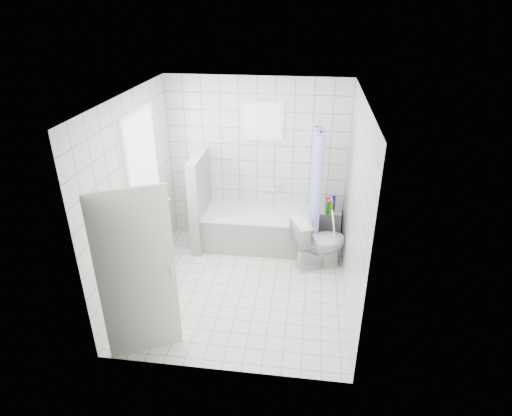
# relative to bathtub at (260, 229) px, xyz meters

# --- Properties ---
(ground) EXTENTS (3.00, 3.00, 0.00)m
(ground) POSITION_rel_bathtub_xyz_m (-0.11, -1.12, -0.29)
(ground) COLOR white
(ground) RESTS_ON ground
(ceiling) EXTENTS (3.00, 3.00, 0.00)m
(ceiling) POSITION_rel_bathtub_xyz_m (-0.11, -1.12, 2.31)
(ceiling) COLOR white
(ceiling) RESTS_ON ground
(wall_back) EXTENTS (2.80, 0.02, 2.60)m
(wall_back) POSITION_rel_bathtub_xyz_m (-0.11, 0.38, 1.01)
(wall_back) COLOR white
(wall_back) RESTS_ON ground
(wall_front) EXTENTS (2.80, 0.02, 2.60)m
(wall_front) POSITION_rel_bathtub_xyz_m (-0.11, -2.62, 1.01)
(wall_front) COLOR white
(wall_front) RESTS_ON ground
(wall_left) EXTENTS (0.02, 3.00, 2.60)m
(wall_left) POSITION_rel_bathtub_xyz_m (-1.51, -1.12, 1.01)
(wall_left) COLOR white
(wall_left) RESTS_ON ground
(wall_right) EXTENTS (0.02, 3.00, 2.60)m
(wall_right) POSITION_rel_bathtub_xyz_m (1.29, -1.12, 1.01)
(wall_right) COLOR white
(wall_right) RESTS_ON ground
(window_left) EXTENTS (0.01, 0.90, 1.40)m
(window_left) POSITION_rel_bathtub_xyz_m (-1.46, -0.82, 1.31)
(window_left) COLOR white
(window_left) RESTS_ON wall_left
(window_back) EXTENTS (0.50, 0.01, 0.50)m
(window_back) POSITION_rel_bathtub_xyz_m (-0.01, 0.33, 1.66)
(window_back) COLOR white
(window_back) RESTS_ON wall_back
(window_sill) EXTENTS (0.18, 1.02, 0.08)m
(window_sill) POSITION_rel_bathtub_xyz_m (-1.42, -0.82, 0.57)
(window_sill) COLOR white
(window_sill) RESTS_ON wall_left
(door) EXTENTS (0.73, 0.40, 2.00)m
(door) POSITION_rel_bathtub_xyz_m (-1.00, -2.42, 0.71)
(door) COLOR silver
(door) RESTS_ON ground
(bathtub) EXTENTS (1.76, 0.77, 0.58)m
(bathtub) POSITION_rel_bathtub_xyz_m (0.00, 0.00, 0.00)
(bathtub) COLOR white
(bathtub) RESTS_ON ground
(partition_wall) EXTENTS (0.15, 0.85, 1.50)m
(partition_wall) POSITION_rel_bathtub_xyz_m (-0.94, -0.05, 0.46)
(partition_wall) COLOR white
(partition_wall) RESTS_ON ground
(tiled_ledge) EXTENTS (0.40, 0.24, 0.55)m
(tiled_ledge) POSITION_rel_bathtub_xyz_m (1.06, 0.25, -0.02)
(tiled_ledge) COLOR white
(tiled_ledge) RESTS_ON ground
(toilet) EXTENTS (0.90, 0.72, 0.80)m
(toilet) POSITION_rel_bathtub_xyz_m (0.92, -0.47, 0.11)
(toilet) COLOR white
(toilet) RESTS_ON ground
(curtain_rod) EXTENTS (0.02, 0.80, 0.02)m
(curtain_rod) POSITION_rel_bathtub_xyz_m (0.82, -0.02, 1.71)
(curtain_rod) COLOR silver
(curtain_rod) RESTS_ON wall_back
(shower_curtain) EXTENTS (0.14, 0.48, 1.78)m
(shower_curtain) POSITION_rel_bathtub_xyz_m (0.82, -0.16, 0.81)
(shower_curtain) COLOR #485CD4
(shower_curtain) RESTS_ON curtain_rod
(tub_faucet) EXTENTS (0.18, 0.06, 0.06)m
(tub_faucet) POSITION_rel_bathtub_xyz_m (0.10, 0.33, 0.56)
(tub_faucet) COLOR silver
(tub_faucet) RESTS_ON wall_back
(sill_bottles) EXTENTS (0.16, 0.73, 0.30)m
(sill_bottles) POSITION_rel_bathtub_xyz_m (-1.41, -0.95, 0.73)
(sill_bottles) COLOR #E572CD
(sill_bottles) RESTS_ON window_sill
(ledge_bottles) EXTENTS (0.15, 0.16, 0.28)m
(ledge_bottles) POSITION_rel_bathtub_xyz_m (1.07, 0.22, 0.38)
(ledge_bottles) COLOR #181AC3
(ledge_bottles) RESTS_ON tiled_ledge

